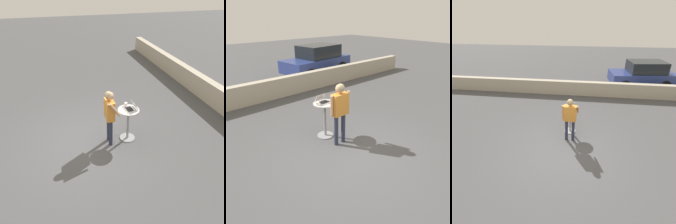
# 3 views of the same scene
# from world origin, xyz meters

# --- Properties ---
(ground_plane) EXTENTS (50.00, 50.00, 0.00)m
(ground_plane) POSITION_xyz_m (0.00, 0.00, 0.00)
(ground_plane) COLOR #4C4C4F
(pavement_kerb) EXTENTS (17.62, 0.35, 0.81)m
(pavement_kerb) POSITION_xyz_m (0.00, 5.03, 0.40)
(pavement_kerb) COLOR #B2A893
(pavement_kerb) RESTS_ON ground_plane
(cafe_table) EXTENTS (0.62, 0.62, 1.01)m
(cafe_table) POSITION_xyz_m (0.13, 1.19, 0.61)
(cafe_table) COLOR gray
(cafe_table) RESTS_ON ground_plane
(laptop) EXTENTS (0.34, 0.35, 0.21)m
(laptop) POSITION_xyz_m (0.12, 1.26, 1.06)
(laptop) COLOR #B7BABF
(laptop) RESTS_ON cafe_table
(coffee_mug) EXTENTS (0.12, 0.09, 0.10)m
(coffee_mug) POSITION_xyz_m (-0.11, 1.19, 1.06)
(coffee_mug) COLOR white
(coffee_mug) RESTS_ON cafe_table
(standing_person) EXTENTS (0.59, 0.36, 1.68)m
(standing_person) POSITION_xyz_m (0.17, 0.63, 1.07)
(standing_person) COLOR #282D42
(standing_person) RESTS_ON ground_plane
(parked_car_near_street) EXTENTS (4.15, 2.26, 1.64)m
(parked_car_near_street) POSITION_xyz_m (4.23, 6.99, 0.83)
(parked_car_near_street) COLOR navy
(parked_car_near_street) RESTS_ON ground_plane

